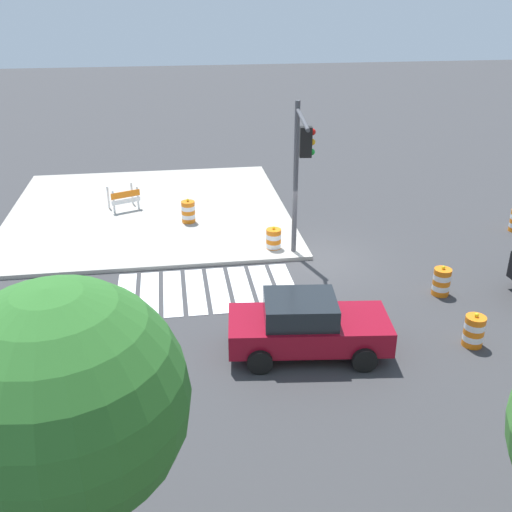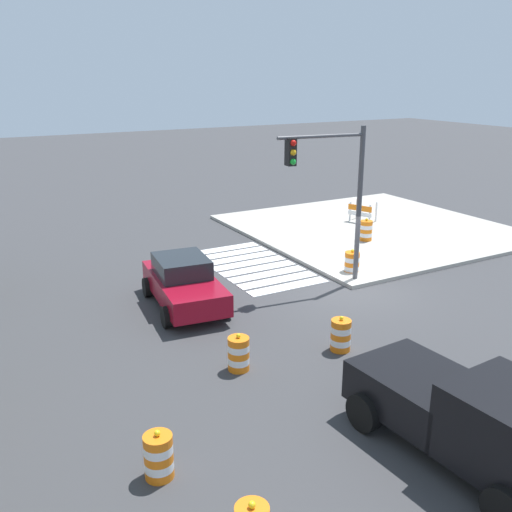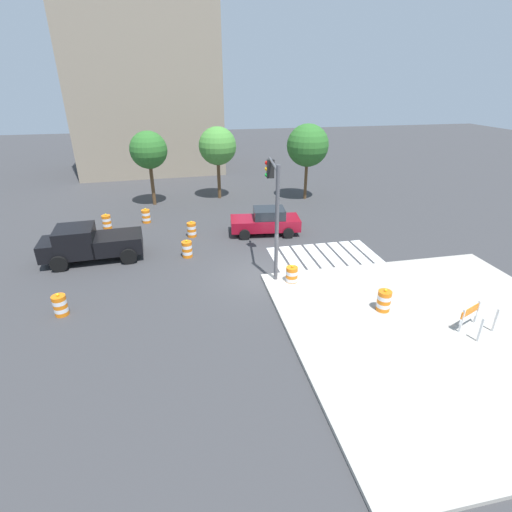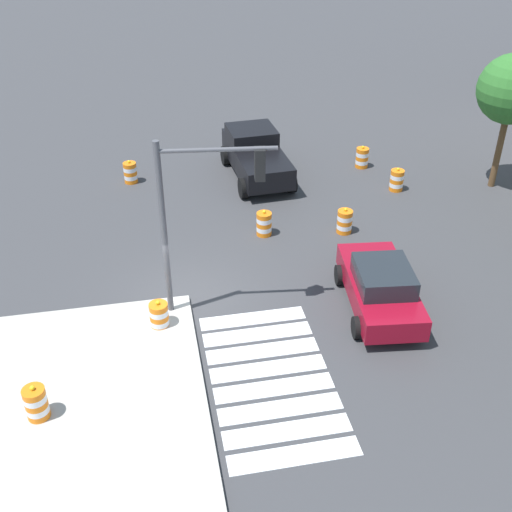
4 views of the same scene
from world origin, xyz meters
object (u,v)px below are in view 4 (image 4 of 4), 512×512
object	(u,v)px
traffic_barrel_near_corner	(397,180)
traffic_barrel_crosswalk_end	(159,316)
sports_car	(380,287)
traffic_barrel_lane_center	(362,158)
traffic_barrel_median_far	(130,173)
traffic_barrel_median_near	(264,224)
traffic_barrel_on_sidewalk	(36,403)
street_tree_streetside_far	(512,90)
traffic_light_pole	(203,199)
traffic_barrel_far_curb	(345,221)
pickup_truck	(255,154)

from	to	relation	value
traffic_barrel_near_corner	traffic_barrel_crosswalk_end	distance (m)	12.62
sports_car	traffic_barrel_lane_center	size ratio (longest dim) A/B	4.40
traffic_barrel_crosswalk_end	traffic_barrel_median_far	distance (m)	10.17
traffic_barrel_near_corner	traffic_barrel_lane_center	size ratio (longest dim) A/B	1.00
sports_car	traffic_barrel_median_near	size ratio (longest dim) A/B	4.40
traffic_barrel_median_near	traffic_barrel_median_far	bearing A→B (deg)	-138.88
traffic_barrel_median_near	traffic_barrel_on_sidewalk	bearing A→B (deg)	-43.26
traffic_barrel_near_corner	traffic_barrel_median_near	distance (m)	6.66
street_tree_streetside_far	traffic_light_pole	bearing A→B (deg)	-64.10
traffic_barrel_crosswalk_end	traffic_barrel_far_curb	xyz separation A→B (m)	(-4.35, 7.11, 0.00)
traffic_barrel_far_curb	traffic_barrel_on_sidewalk	size ratio (longest dim) A/B	1.00
traffic_barrel_near_corner	traffic_barrel_median_near	size ratio (longest dim) A/B	1.00
traffic_barrel_median_far	traffic_barrel_lane_center	size ratio (longest dim) A/B	1.00
traffic_barrel_near_corner	traffic_barrel_median_far	distance (m)	11.26
street_tree_streetside_far	traffic_barrel_far_curb	bearing A→B (deg)	-71.17
sports_car	traffic_barrel_near_corner	distance (m)	8.38
traffic_barrel_crosswalk_end	traffic_light_pole	size ratio (longest dim) A/B	0.19
sports_car	traffic_light_pole	size ratio (longest dim) A/B	0.82
traffic_barrel_near_corner	traffic_barrel_median_near	world-z (taller)	same
traffic_barrel_crosswalk_end	traffic_light_pole	world-z (taller)	traffic_light_pole
traffic_barrel_lane_center	street_tree_streetside_far	distance (m)	6.71
pickup_truck	street_tree_streetside_far	world-z (taller)	street_tree_streetside_far
pickup_truck	traffic_light_pole	distance (m)	10.35
sports_car	traffic_barrel_far_curb	world-z (taller)	sports_car
traffic_barrel_far_curb	pickup_truck	bearing A→B (deg)	-157.61
traffic_barrel_crosswalk_end	traffic_barrel_lane_center	world-z (taller)	same
pickup_truck	traffic_barrel_median_far	world-z (taller)	pickup_truck
traffic_light_pole	traffic_barrel_lane_center	bearing A→B (deg)	138.32
sports_car	traffic_barrel_lane_center	bearing A→B (deg)	163.60
traffic_barrel_crosswalk_end	traffic_barrel_lane_center	distance (m)	13.71
pickup_truck	traffic_barrel_median_far	size ratio (longest dim) A/B	5.16
traffic_barrel_crosswalk_end	street_tree_streetside_far	distance (m)	16.43
street_tree_streetside_far	pickup_truck	bearing A→B (deg)	-107.62
sports_car	traffic_light_pole	bearing A→B (deg)	-99.44
traffic_barrel_median_near	street_tree_streetside_far	size ratio (longest dim) A/B	0.18
traffic_barrel_crosswalk_end	traffic_barrel_median_near	world-z (taller)	same
traffic_barrel_lane_center	street_tree_streetside_far	bearing A→B (deg)	59.21
sports_car	traffic_barrel_near_corner	size ratio (longest dim) A/B	4.40
pickup_truck	traffic_barrel_lane_center	bearing A→B (deg)	87.59
traffic_barrel_lane_center	street_tree_streetside_far	xyz separation A→B (m)	(2.86, 4.80, 3.70)
traffic_barrel_crosswalk_end	traffic_barrel_lane_center	bearing A→B (deg)	135.17
traffic_barrel_lane_center	traffic_barrel_on_sidewalk	distance (m)	18.10
sports_car	traffic_barrel_median_far	distance (m)	12.74
traffic_barrel_lane_center	traffic_light_pole	distance (m)	12.73
traffic_barrel_median_near	traffic_barrel_median_far	distance (m)	7.16
traffic_barrel_near_corner	traffic_barrel_far_curb	xyz separation A→B (m)	(2.91, -3.21, 0.00)
traffic_barrel_near_corner	traffic_barrel_far_curb	size ratio (longest dim) A/B	1.00
traffic_barrel_far_curb	traffic_barrel_crosswalk_end	bearing A→B (deg)	-58.54
pickup_truck	traffic_barrel_on_sidewalk	world-z (taller)	pickup_truck
traffic_barrel_near_corner	traffic_barrel_median_far	xyz separation A→B (m)	(-2.89, -10.88, 0.00)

